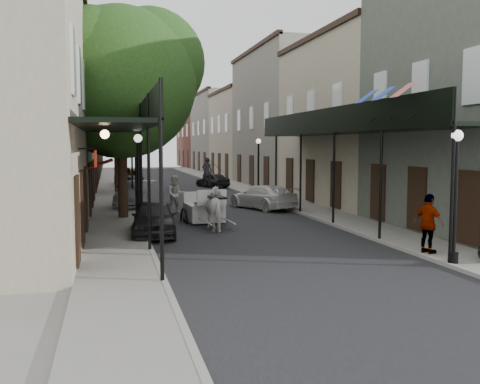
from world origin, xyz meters
TOP-DOWN VIEW (x-y plane):
  - ground at (0.00, 0.00)m, footprint 140.00×140.00m
  - road at (0.00, 20.00)m, footprint 8.00×90.00m
  - sidewalk_left at (-5.00, 20.00)m, footprint 2.20×90.00m
  - sidewalk_right at (5.00, 20.00)m, footprint 2.20×90.00m
  - building_row_left at (-8.60, 30.00)m, footprint 5.00×80.00m
  - building_row_right at (8.60, 30.00)m, footprint 5.00×80.00m
  - gallery_left at (-4.79, 6.98)m, footprint 2.20×18.05m
  - gallery_right at (4.79, 6.98)m, footprint 2.20×18.05m
  - tree_near at (-4.20, 10.18)m, footprint 7.31×6.80m
  - tree_far at (-4.25, 24.18)m, footprint 6.45×6.00m
  - lamppost_right_near at (4.10, -2.00)m, footprint 0.32×0.32m
  - lamppost_left at (-4.10, 6.00)m, footprint 0.32×0.32m
  - lamppost_right_far at (4.10, 18.00)m, footprint 0.32×0.32m
  - horse at (-0.99, 6.00)m, footprint 1.07×2.11m
  - carriage at (-1.18, 8.70)m, footprint 1.91×2.65m
  - pedestrian_walking at (-2.00, 11.58)m, footprint 0.97×0.77m
  - pedestrian_sidewalk_left at (-4.20, 17.91)m, footprint 1.43×1.08m
  - pedestrian_sidewalk_right at (4.20, -0.64)m, footprint 0.74×1.15m
  - car_left_near at (-3.60, 5.31)m, footprint 1.91×4.08m
  - car_left_mid at (-3.60, 14.67)m, footprint 2.96×4.71m
  - car_left_far at (-3.60, 30.71)m, footprint 2.32×4.98m
  - car_right_near at (2.76, 12.47)m, footprint 3.37×4.80m
  - car_right_far at (2.97, 27.63)m, footprint 2.60×3.76m

SIDE VIEW (x-z plane):
  - ground at x=0.00m, z-range 0.00..0.00m
  - road at x=0.00m, z-range 0.00..0.01m
  - sidewalk_left at x=-5.00m, z-range 0.00..0.12m
  - sidewalk_right at x=5.00m, z-range 0.00..0.12m
  - car_right_far at x=2.97m, z-range 0.00..1.19m
  - car_right_near at x=2.76m, z-range 0.00..1.29m
  - car_left_near at x=-3.60m, z-range 0.00..1.35m
  - car_left_far at x=-3.60m, z-range 0.00..1.38m
  - car_left_mid at x=-3.60m, z-range 0.00..1.46m
  - horse at x=-0.99m, z-range 0.00..1.73m
  - pedestrian_walking at x=-2.00m, z-range 0.00..1.93m
  - pedestrian_sidewalk_right at x=4.20m, z-range 0.12..1.94m
  - pedestrian_sidewalk_left at x=-4.20m, z-range 0.12..2.08m
  - carriage at x=-1.18m, z-range -0.32..2.58m
  - lamppost_right_near at x=4.10m, z-range 0.19..3.90m
  - lamppost_left at x=-4.10m, z-range 0.19..3.90m
  - lamppost_right_far at x=4.10m, z-range 0.19..3.90m
  - gallery_left at x=-4.79m, z-range 1.61..6.49m
  - gallery_right at x=4.79m, z-range 1.61..6.49m
  - building_row_left at x=-8.60m, z-range 0.00..10.50m
  - building_row_right at x=8.60m, z-range 0.00..10.50m
  - tree_far at x=-4.25m, z-range 1.53..10.14m
  - tree_near at x=-4.20m, z-range 1.67..11.30m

